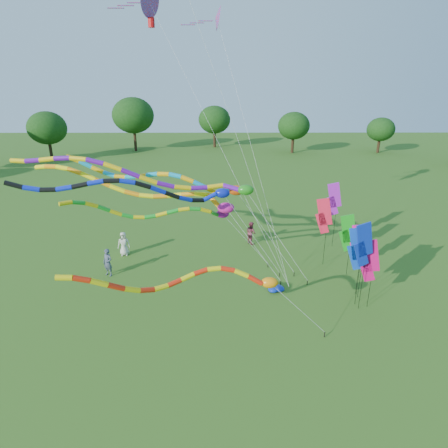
{
  "coord_description": "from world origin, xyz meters",
  "views": [
    {
      "loc": [
        -1.46,
        -15.39,
        11.62
      ],
      "look_at": [
        -1.36,
        2.65,
        4.8
      ],
      "focal_mm": 30.0,
      "sensor_mm": 36.0,
      "label": 1
    }
  ],
  "objects_px": {
    "blue_nylon_heap": "(274,290)",
    "person_c": "(251,233)",
    "tube_kite_red": "(201,281)",
    "person_b": "(108,262)",
    "person_a": "(124,244)",
    "tube_kite_orange": "(154,192)"
  },
  "relations": [
    {
      "from": "blue_nylon_heap",
      "to": "person_c",
      "type": "height_order",
      "value": "person_c"
    },
    {
      "from": "tube_kite_red",
      "to": "person_b",
      "type": "relative_size",
      "value": 5.91
    },
    {
      "from": "blue_nylon_heap",
      "to": "person_b",
      "type": "relative_size",
      "value": 0.73
    },
    {
      "from": "person_a",
      "to": "person_c",
      "type": "bearing_deg",
      "value": 4.42
    },
    {
      "from": "tube_kite_red",
      "to": "person_b",
      "type": "distance_m",
      "value": 10.5
    },
    {
      "from": "tube_kite_red",
      "to": "tube_kite_orange",
      "type": "distance_m",
      "value": 9.0
    },
    {
      "from": "person_a",
      "to": "person_b",
      "type": "height_order",
      "value": "person_b"
    },
    {
      "from": "person_b",
      "to": "person_c",
      "type": "xyz_separation_m",
      "value": [
        9.5,
        5.11,
        -0.04
      ]
    },
    {
      "from": "tube_kite_red",
      "to": "tube_kite_orange",
      "type": "height_order",
      "value": "tube_kite_orange"
    },
    {
      "from": "person_b",
      "to": "tube_kite_orange",
      "type": "bearing_deg",
      "value": 35.57
    },
    {
      "from": "tube_kite_orange",
      "to": "person_a",
      "type": "height_order",
      "value": "tube_kite_orange"
    },
    {
      "from": "tube_kite_red",
      "to": "blue_nylon_heap",
      "type": "distance_m",
      "value": 7.82
    },
    {
      "from": "tube_kite_red",
      "to": "tube_kite_orange",
      "type": "relative_size",
      "value": 0.71
    },
    {
      "from": "person_c",
      "to": "tube_kite_red",
      "type": "bearing_deg",
      "value": 137.46
    },
    {
      "from": "person_b",
      "to": "person_c",
      "type": "bearing_deg",
      "value": 54.89
    },
    {
      "from": "blue_nylon_heap",
      "to": "tube_kite_orange",
      "type": "bearing_deg",
      "value": 159.86
    },
    {
      "from": "tube_kite_red",
      "to": "person_a",
      "type": "distance_m",
      "value": 12.81
    },
    {
      "from": "person_b",
      "to": "person_c",
      "type": "relative_size",
      "value": 1.04
    },
    {
      "from": "tube_kite_orange",
      "to": "person_c",
      "type": "height_order",
      "value": "tube_kite_orange"
    },
    {
      "from": "tube_kite_red",
      "to": "person_b",
      "type": "xyz_separation_m",
      "value": [
        -6.39,
        7.76,
        -3.02
      ]
    },
    {
      "from": "tube_kite_orange",
      "to": "blue_nylon_heap",
      "type": "xyz_separation_m",
      "value": [
        7.24,
        -2.65,
        -5.26
      ]
    },
    {
      "from": "tube_kite_orange",
      "to": "person_a",
      "type": "relative_size",
      "value": 8.72
    }
  ]
}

